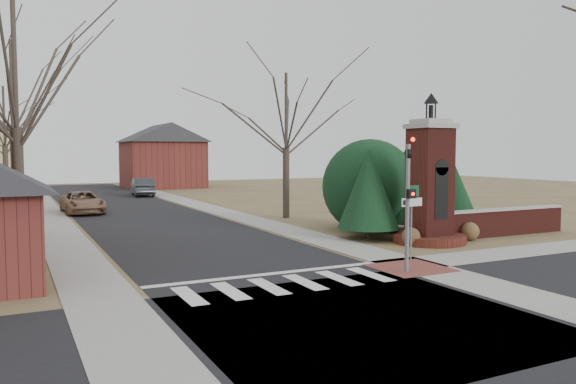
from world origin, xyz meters
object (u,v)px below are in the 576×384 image
distant_car (143,187)px  traffic_signal_pole (408,194)px  brick_gate_monument (430,193)px  sign_post (412,208)px  pickup_truck (83,202)px

distant_car → traffic_signal_pole: bearing=97.2°
traffic_signal_pole → brick_gate_monument: bearing=43.2°
brick_gate_monument → distant_car: bearing=100.0°
sign_post → brick_gate_monument: size_ratio=0.42×
sign_post → pickup_truck: bearing=111.5°
brick_gate_monument → distant_car: size_ratio=1.33×
sign_post → distant_car: 34.81m
brick_gate_monument → pickup_truck: (-12.11, 19.12, -1.46)m
traffic_signal_pole → brick_gate_monument: 6.47m
traffic_signal_pole → sign_post: (1.29, 1.41, -0.64)m
sign_post → pickup_truck: 23.81m
sign_post → pickup_truck: (-8.71, 22.12, -1.24)m
brick_gate_monument → traffic_signal_pole: bearing=-136.8°
brick_gate_monument → distant_car: brick_gate_monument is taller
brick_gate_monument → pickup_truck: bearing=122.4°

